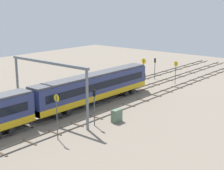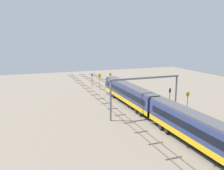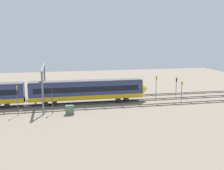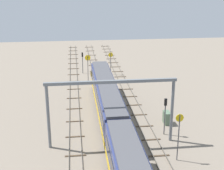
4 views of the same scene
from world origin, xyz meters
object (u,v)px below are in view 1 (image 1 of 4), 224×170
at_px(signal_light_trackside_approach, 155,65).
at_px(relay_cabinet, 117,116).
at_px(speed_sign_near_foreground, 144,67).
at_px(train, 34,105).
at_px(overhead_gantry, 48,77).
at_px(speed_sign_mid_trackside, 176,69).
at_px(speed_sign_far_trackside, 57,111).
at_px(signal_light_trackside_departure, 94,102).

distance_m(signal_light_trackside_approach, relay_cabinet, 28.09).
bearing_deg(speed_sign_near_foreground, train, -176.20).
relative_size(overhead_gantry, speed_sign_near_foreground, 2.96).
xyz_separation_m(overhead_gantry, speed_sign_near_foreground, (25.25, 1.55, -2.48)).
xyz_separation_m(overhead_gantry, relay_cabinet, (4.74, -8.22, -5.08)).
xyz_separation_m(speed_sign_mid_trackside, speed_sign_far_trackside, (-33.78, -3.40, 0.49)).
distance_m(signal_light_trackside_departure, relay_cabinet, 4.06).
bearing_deg(train, speed_sign_near_foreground, 3.80).
height_order(speed_sign_near_foreground, signal_light_trackside_departure, speed_sign_near_foreground).
distance_m(overhead_gantry, speed_sign_far_trackside, 8.45).
xyz_separation_m(signal_light_trackside_approach, relay_cabinet, (-25.93, -10.62, -2.06)).
xyz_separation_m(signal_light_trackside_departure, relay_cabinet, (3.09, -1.25, -2.33)).
bearing_deg(speed_sign_near_foreground, overhead_gantry, -176.49).
bearing_deg(speed_sign_mid_trackside, signal_light_trackside_departure, -172.47).
bearing_deg(overhead_gantry, speed_sign_near_foreground, 3.51).
distance_m(train, speed_sign_near_foreground, 28.23).
bearing_deg(train, speed_sign_far_trackside, -103.89).
relative_size(speed_sign_near_foreground, relay_cabinet, 3.00).
bearing_deg(speed_sign_mid_trackside, train, 174.67).
height_order(speed_sign_far_trackside, relay_cabinet, speed_sign_far_trackside).
bearing_deg(signal_light_trackside_approach, signal_light_trackside_departure, -162.09).
distance_m(speed_sign_mid_trackside, signal_light_trackside_approach, 5.89).
bearing_deg(speed_sign_far_trackside, relay_cabinet, -9.22).
distance_m(speed_sign_near_foreground, relay_cabinet, 22.86).
bearing_deg(speed_sign_far_trackside, overhead_gantry, 56.24).
bearing_deg(train, overhead_gantry, 6.24).
relative_size(overhead_gantry, relay_cabinet, 8.87).
distance_m(overhead_gantry, speed_sign_mid_trackside, 29.62).
bearing_deg(speed_sign_mid_trackside, signal_light_trackside_approach, 76.39).
bearing_deg(signal_light_trackside_approach, overhead_gantry, -175.52).
bearing_deg(overhead_gantry, speed_sign_far_trackside, -123.76).
bearing_deg(overhead_gantry, relay_cabinet, -60.03).
relative_size(speed_sign_near_foreground, speed_sign_far_trackside, 0.94).
relative_size(overhead_gantry, signal_light_trackside_approach, 3.43).
bearing_deg(speed_sign_near_foreground, signal_light_trackside_approach, 8.93).
height_order(signal_light_trackside_approach, relay_cabinet, signal_light_trackside_approach).
distance_m(overhead_gantry, signal_light_trackside_approach, 30.91).
xyz_separation_m(train, relay_cabinet, (7.65, -7.91, -1.80)).
bearing_deg(signal_light_trackside_departure, train, 124.44).
xyz_separation_m(speed_sign_near_foreground, relay_cabinet, (-20.51, -9.77, -2.60)).
xyz_separation_m(speed_sign_mid_trackside, signal_light_trackside_approach, (1.39, 5.73, -0.10)).
xyz_separation_m(overhead_gantry, speed_sign_far_trackside, (-4.50, -6.72, -2.44)).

